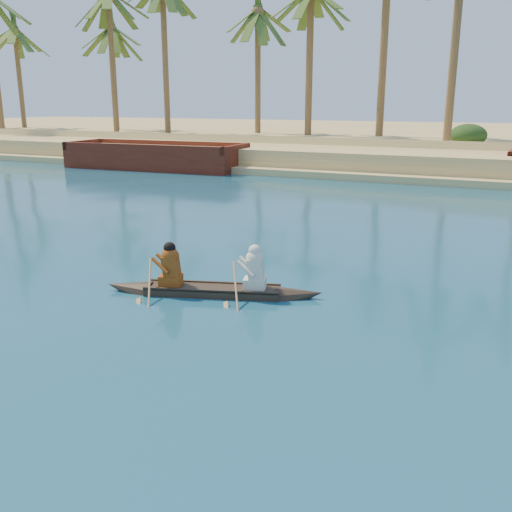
% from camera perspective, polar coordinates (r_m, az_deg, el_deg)
% --- Properties ---
extents(ground, '(160.00, 160.00, 0.00)m').
position_cam_1_polar(ground, '(7.82, 7.20, -15.40)').
color(ground, '#0D3E54').
rests_on(ground, ground).
extents(sandy_embankment, '(150.00, 51.00, 1.50)m').
position_cam_1_polar(sandy_embankment, '(53.47, 23.37, 10.33)').
color(sandy_embankment, '#DFCB7D').
rests_on(sandy_embankment, ground).
extents(palm_grove, '(110.00, 14.00, 16.00)m').
position_cam_1_polar(palm_grove, '(41.68, 23.75, 19.59)').
color(palm_grove, '#35541D').
rests_on(palm_grove, ground).
extents(shrub_cluster, '(100.00, 6.00, 2.40)m').
position_cam_1_polar(shrub_cluster, '(38.09, 22.45, 9.94)').
color(shrub_cluster, '#1C3513').
rests_on(shrub_cluster, ground).
extents(canoe, '(4.62, 2.02, 1.28)m').
position_cam_1_polar(canoe, '(12.09, -4.38, -2.75)').
color(canoe, '#31291B').
rests_on(canoe, ground).
extents(barge_left, '(11.11, 4.20, 1.82)m').
position_cam_1_polar(barge_left, '(35.67, -9.99, 9.66)').
color(barge_left, maroon).
rests_on(barge_left, ground).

